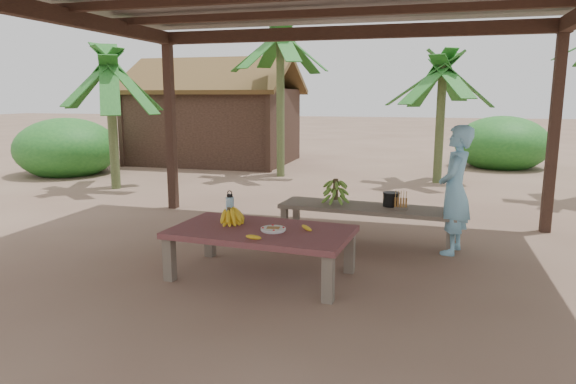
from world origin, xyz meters
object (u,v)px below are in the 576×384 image
(plate, at_px, (273,229))
(water_flask, at_px, (230,207))
(woman, at_px, (455,190))
(work_table, at_px, (261,235))
(cooking_pot, at_px, (391,200))
(bench, at_px, (367,211))
(ripe_banana_bunch, at_px, (229,215))

(plate, bearing_deg, water_flask, 150.11)
(woman, bearing_deg, water_flask, -53.18)
(work_table, distance_m, cooking_pot, 2.05)
(work_table, distance_m, water_flask, 0.58)
(work_table, xyz_separation_m, water_flask, (-0.46, 0.30, 0.20))
(work_table, relative_size, plate, 7.40)
(water_flask, distance_m, cooking_pot, 2.13)
(bench, bearing_deg, plate, -109.00)
(work_table, height_order, woman, woman)
(ripe_banana_bunch, height_order, cooking_pot, ripe_banana_bunch)
(bench, relative_size, ripe_banana_bunch, 7.31)
(water_flask, bearing_deg, woman, 24.50)
(bench, relative_size, cooking_pot, 11.13)
(work_table, xyz_separation_m, bench, (0.87, 1.61, -0.04))
(cooking_pot, bearing_deg, woman, -23.13)
(work_table, bearing_deg, plate, -13.53)
(work_table, distance_m, bench, 1.83)
(bench, distance_m, cooking_pot, 0.33)
(work_table, relative_size, cooking_pot, 9.27)
(water_flask, relative_size, woman, 0.21)
(plate, height_order, woman, woman)
(woman, bearing_deg, bench, -90.39)
(work_table, relative_size, bench, 0.83)
(woman, bearing_deg, cooking_pot, -100.81)
(bench, height_order, water_flask, water_flask)
(bench, bearing_deg, woman, -7.92)
(bench, relative_size, water_flask, 6.98)
(work_table, xyz_separation_m, cooking_pot, (1.16, 1.69, 0.10))
(work_table, height_order, bench, work_table)
(cooking_pot, height_order, woman, woman)
(water_flask, bearing_deg, work_table, -33.14)
(work_table, relative_size, woman, 1.24)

